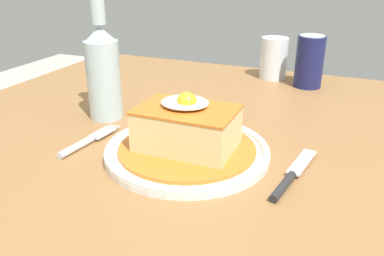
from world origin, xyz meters
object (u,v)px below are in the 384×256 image
main_plate (187,150)px  drinking_glass (274,61)px  soda_can (310,61)px  beer_bottle_clear (103,68)px  fork (85,142)px  knife (289,179)px

main_plate → drinking_glass: bearing=87.0°
main_plate → soda_can: (0.12, 0.46, 0.05)m
beer_bottle_clear → drinking_glass: beer_bottle_clear is taller
fork → knife: same height
drinking_glass → main_plate: bearing=-93.0°
soda_can → drinking_glass: 0.10m
fork → beer_bottle_clear: bearing=108.0°
main_plate → fork: size_ratio=1.84×
main_plate → fork: bearing=-169.5°
fork → soda_can: size_ratio=1.14×
main_plate → knife: bearing=-7.2°
fork → soda_can: 0.57m
knife → main_plate: bearing=172.8°
main_plate → knife: 0.17m
knife → drinking_glass: size_ratio=1.58×
knife → beer_bottle_clear: 0.41m
knife → beer_bottle_clear: size_ratio=0.62×
beer_bottle_clear → fork: bearing=-72.0°
beer_bottle_clear → main_plate: bearing=-23.5°
fork → soda_can: soda_can is taller
fork → main_plate: bearing=10.5°
main_plate → beer_bottle_clear: beer_bottle_clear is taller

